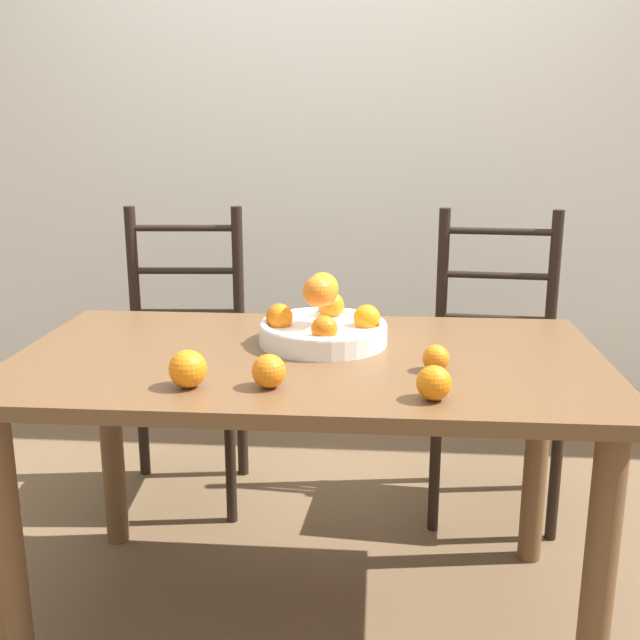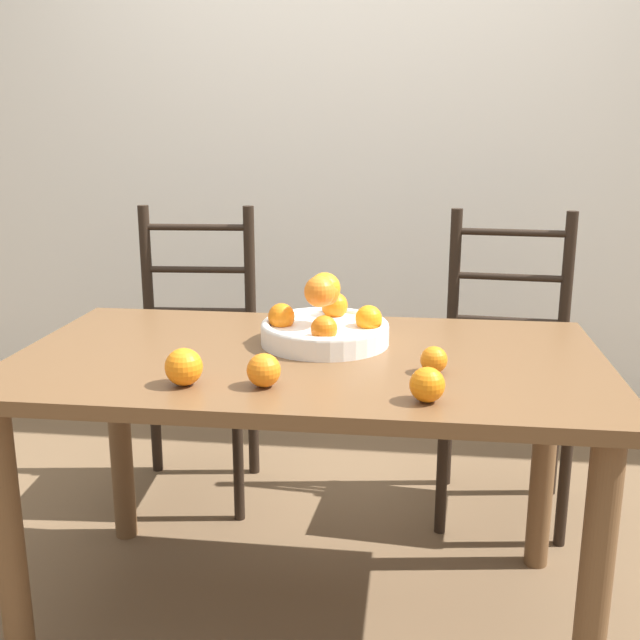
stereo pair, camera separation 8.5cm
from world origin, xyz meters
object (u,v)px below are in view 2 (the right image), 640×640
orange_loose_0 (264,370)px  orange_loose_1 (184,367)px  orange_loose_2 (427,385)px  chair_left (193,361)px  chair_right (505,374)px  fruit_bowl (325,324)px  orange_loose_3 (434,360)px

orange_loose_0 → orange_loose_1: 0.18m
orange_loose_1 → orange_loose_2: 0.53m
orange_loose_0 → orange_loose_1: bearing=-176.2°
orange_loose_0 → chair_left: size_ratio=0.07×
orange_loose_1 → chair_right: (0.81, 0.96, -0.30)m
orange_loose_0 → orange_loose_2: size_ratio=1.01×
orange_loose_0 → orange_loose_1: (-0.18, -0.01, 0.00)m
fruit_bowl → orange_loose_2: 0.48m
orange_loose_1 → fruit_bowl: bearing=53.9°
orange_loose_3 → chair_right: (0.27, 0.80, -0.29)m
chair_left → chair_right: (1.09, -0.00, 0.00)m
orange_loose_2 → orange_loose_3: bearing=84.8°
orange_loose_1 → orange_loose_3: 0.57m
fruit_bowl → orange_loose_0: (-0.09, -0.36, -0.01)m
chair_left → chair_right: size_ratio=1.00×
orange_loose_3 → chair_left: size_ratio=0.06×
orange_loose_0 → orange_loose_2: bearing=-7.8°
chair_left → orange_loose_3: bearing=-48.4°
fruit_bowl → chair_right: bearing=47.2°
chair_right → orange_loose_0: bearing=-119.3°
fruit_bowl → orange_loose_3: size_ratio=5.34×
fruit_bowl → orange_loose_0: fruit_bowl is taller
orange_loose_0 → chair_right: 1.18m
fruit_bowl → orange_loose_2: (0.26, -0.40, -0.01)m
orange_loose_1 → orange_loose_3: (0.55, 0.16, -0.01)m
orange_loose_1 → chair_right: size_ratio=0.08×
orange_loose_2 → chair_right: bearing=74.1°
chair_right → orange_loose_3: bearing=-103.7°
fruit_bowl → orange_loose_1: size_ratio=4.02×
orange_loose_0 → chair_right: bearing=56.0°
orange_loose_2 → chair_right: 1.07m
orange_loose_0 → chair_left: 1.09m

